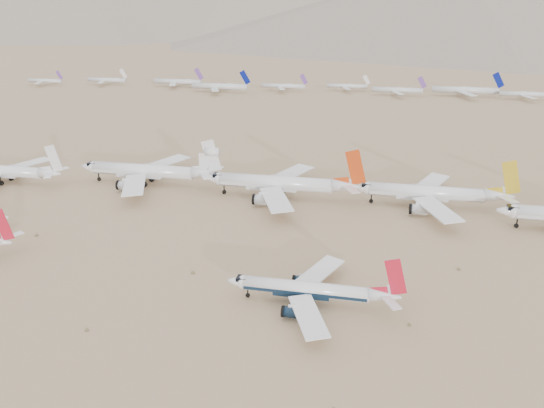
{
  "coord_description": "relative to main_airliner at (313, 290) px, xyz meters",
  "views": [
    {
      "loc": [
        15.27,
        -101.85,
        66.64
      ],
      "look_at": [
        -16.86,
        50.66,
        7.0
      ],
      "focal_mm": 35.0,
      "sensor_mm": 36.0,
      "label": 1
    }
  ],
  "objects": [
    {
      "name": "row2_white_twin",
      "position": [
        -129.39,
        64.09,
        0.86
      ],
      "size": [
        46.68,
        45.68,
        16.68
      ],
      "color": "white",
      "rests_on": "ground"
    },
    {
      "name": "ground",
      "position": [
        -2.28,
        -5.79,
        -3.83
      ],
      "size": [
        7000.0,
        7000.0,
        0.0
      ],
      "primitive_type": "plane",
      "color": "#957656",
      "rests_on": "ground"
    },
    {
      "name": "main_airliner",
      "position": [
        0.0,
        0.0,
        0.0
      ],
      "size": [
        39.52,
        38.6,
        13.95
      ],
      "color": "white",
      "rests_on": "ground"
    },
    {
      "name": "row2_white_trijet",
      "position": [
        -73.22,
        73.86,
        1.78
      ],
      "size": [
        54.77,
        53.53,
        19.41
      ],
      "color": "white",
      "rests_on": "ground"
    },
    {
      "name": "row2_orange_tail",
      "position": [
        -20.71,
        69.49,
        1.7
      ],
      "size": [
        55.24,
        54.04,
        19.71
      ],
      "color": "white",
      "rests_on": "ground"
    },
    {
      "name": "distant_storage_row",
      "position": [
        36.49,
        308.65,
        0.58
      ],
      "size": [
        619.94,
        63.78,
        16.31
      ],
      "color": "silver",
      "rests_on": "ground"
    },
    {
      "name": "desert_scrub",
      "position": [
        -13.36,
        -32.28,
        -3.55
      ],
      "size": [
        247.37,
        121.67,
        0.63
      ],
      "color": "brown",
      "rests_on": "ground"
    },
    {
      "name": "row2_gold_tail",
      "position": [
        31.62,
        71.08,
        1.34
      ],
      "size": [
        51.96,
        50.82,
        18.5
      ],
      "color": "white",
      "rests_on": "ground"
    }
  ]
}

